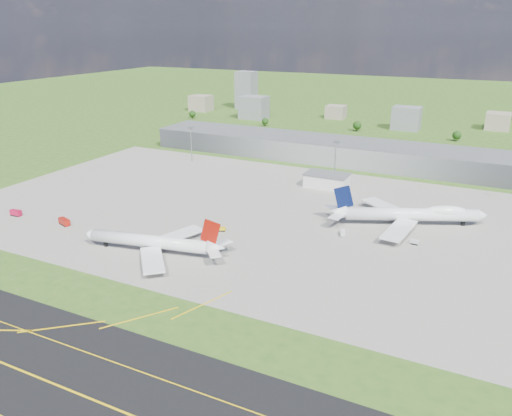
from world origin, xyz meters
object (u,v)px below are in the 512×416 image
at_px(fire_truck, 64,222).
at_px(van_white_far, 414,242).
at_px(tug_yellow, 222,229).
at_px(airliner_red_twin, 154,242).
at_px(crash_tender, 16,213).
at_px(van_white_near, 343,233).
at_px(airliner_blue_quad, 411,214).

relative_size(fire_truck, van_white_far, 1.94).
bearing_deg(van_white_far, tug_yellow, -161.92).
xyz_separation_m(airliner_red_twin, tug_yellow, (14.38, 34.58, -3.98)).
relative_size(crash_tender, van_white_near, 1.19).
distance_m(airliner_red_twin, airliner_blue_quad, 127.62).
xyz_separation_m(fire_truck, crash_tender, (-32.93, -1.83, -0.05)).
bearing_deg(fire_truck, airliner_red_twin, 11.99).
height_order(crash_tender, van_white_near, crash_tender).
bearing_deg(crash_tender, airliner_red_twin, -6.12).
relative_size(airliner_red_twin, airliner_blue_quad, 0.90).
height_order(airliner_blue_quad, van_white_far, airliner_blue_quad).
relative_size(airliner_blue_quad, van_white_near, 14.02).
distance_m(tug_yellow, van_white_near, 58.92).
bearing_deg(crash_tender, van_white_far, 12.39).
xyz_separation_m(airliner_red_twin, van_white_far, (102.39, 59.93, -3.87)).
relative_size(airliner_blue_quad, crash_tender, 11.82).
bearing_deg(van_white_near, fire_truck, 90.03).
height_order(airliner_red_twin, van_white_near, airliner_red_twin).
bearing_deg(van_white_near, airliner_blue_quad, -64.18).
distance_m(airliner_red_twin, fire_truck, 61.75).
height_order(airliner_red_twin, airliner_blue_quad, airliner_blue_quad).
distance_m(crash_tender, tug_yellow, 112.70).
xyz_separation_m(airliner_red_twin, crash_tender, (-94.26, 4.59, -3.35)).
bearing_deg(tug_yellow, airliner_red_twin, -140.15).
bearing_deg(fire_truck, airliner_blue_quad, 44.08).
height_order(van_white_near, van_white_far, van_white_near).
height_order(crash_tender, tug_yellow, crash_tender).
distance_m(crash_tender, van_white_far, 204.28).
bearing_deg(crash_tender, fire_truck, -0.15).
xyz_separation_m(airliner_blue_quad, fire_truck, (-157.67, -77.27, -4.09)).
xyz_separation_m(crash_tender, tug_yellow, (108.64, 29.99, -0.63)).
bearing_deg(airliner_red_twin, airliner_blue_quad, -150.06).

